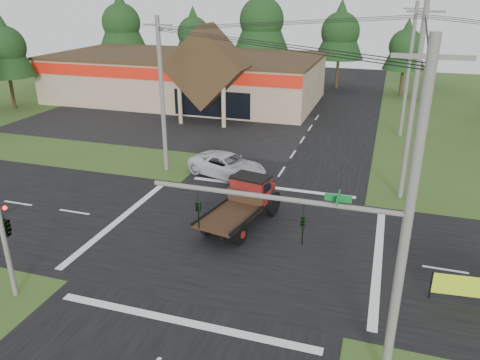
% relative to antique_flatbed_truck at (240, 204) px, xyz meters
% --- Properties ---
extents(ground, '(120.00, 120.00, 0.00)m').
position_rel_antique_flatbed_truck_xyz_m(ground, '(0.34, -1.38, -1.26)').
color(ground, '#2E4A1A').
rests_on(ground, ground).
extents(road_ns, '(12.00, 120.00, 0.02)m').
position_rel_antique_flatbed_truck_xyz_m(road_ns, '(0.34, -1.38, -1.25)').
color(road_ns, black).
rests_on(road_ns, ground).
extents(road_ew, '(120.00, 12.00, 0.02)m').
position_rel_antique_flatbed_truck_xyz_m(road_ew, '(0.34, -1.38, -1.25)').
color(road_ew, black).
rests_on(road_ew, ground).
extents(parking_apron, '(28.00, 14.00, 0.02)m').
position_rel_antique_flatbed_truck_xyz_m(parking_apron, '(-13.66, 17.62, -1.24)').
color(parking_apron, black).
rests_on(parking_apron, ground).
extents(cvs_building, '(30.40, 18.20, 9.19)m').
position_rel_antique_flatbed_truck_xyz_m(cvs_building, '(-15.37, 28.19, 1.52)').
color(cvs_building, gray).
rests_on(cvs_building, ground).
extents(traffic_signal_mast, '(8.12, 0.24, 7.00)m').
position_rel_antique_flatbed_truck_xyz_m(traffic_signal_mast, '(6.16, -8.88, 3.17)').
color(traffic_signal_mast, '#595651').
rests_on(traffic_signal_mast, ground).
extents(traffic_signal_corner, '(0.53, 2.48, 4.40)m').
position_rel_antique_flatbed_truck_xyz_m(traffic_signal_corner, '(-7.16, -8.70, 2.27)').
color(traffic_signal_corner, '#595651').
rests_on(traffic_signal_corner, ground).
extents(utility_pole_nr, '(2.00, 0.30, 11.00)m').
position_rel_antique_flatbed_truck_xyz_m(utility_pole_nr, '(7.84, -8.88, 4.38)').
color(utility_pole_nr, '#595651').
rests_on(utility_pole_nr, ground).
extents(utility_pole_nw, '(2.00, 0.30, 10.50)m').
position_rel_antique_flatbed_truck_xyz_m(utility_pole_nw, '(-7.66, 6.62, 4.13)').
color(utility_pole_nw, '#595651').
rests_on(utility_pole_nw, ground).
extents(utility_pole_ne, '(2.00, 0.30, 11.50)m').
position_rel_antique_flatbed_truck_xyz_m(utility_pole_ne, '(8.34, 6.62, 4.63)').
color(utility_pole_ne, '#595651').
rests_on(utility_pole_ne, ground).
extents(utility_pole_n, '(2.00, 0.30, 11.20)m').
position_rel_antique_flatbed_truck_xyz_m(utility_pole_n, '(8.34, 20.62, 4.48)').
color(utility_pole_n, '#595651').
rests_on(utility_pole_n, ground).
extents(tree_row_a, '(6.72, 6.72, 12.12)m').
position_rel_antique_flatbed_truck_xyz_m(tree_row_a, '(-29.66, 38.62, 6.79)').
color(tree_row_a, '#332316').
rests_on(tree_row_a, ground).
extents(tree_row_b, '(5.60, 5.60, 10.10)m').
position_rel_antique_flatbed_truck_xyz_m(tree_row_b, '(-19.66, 40.62, 5.45)').
color(tree_row_b, '#332316').
rests_on(tree_row_b, ground).
extents(tree_row_c, '(7.28, 7.28, 13.13)m').
position_rel_antique_flatbed_truck_xyz_m(tree_row_c, '(-9.66, 39.62, 7.46)').
color(tree_row_c, '#332316').
rests_on(tree_row_c, ground).
extents(tree_row_d, '(6.16, 6.16, 11.11)m').
position_rel_antique_flatbed_truck_xyz_m(tree_row_d, '(0.34, 40.62, 6.12)').
color(tree_row_d, '#332316').
rests_on(tree_row_d, ground).
extents(tree_row_e, '(5.04, 5.04, 9.09)m').
position_rel_antique_flatbed_truck_xyz_m(tree_row_e, '(8.34, 38.62, 4.77)').
color(tree_row_e, '#332316').
rests_on(tree_row_e, ground).
extents(tree_side_w, '(5.60, 5.60, 10.10)m').
position_rel_antique_flatbed_truck_xyz_m(tree_side_w, '(-31.66, 18.62, 5.45)').
color(tree_side_w, '#332316').
rests_on(tree_side_w, ground).
extents(antique_flatbed_truck, '(3.45, 6.36, 2.52)m').
position_rel_antique_flatbed_truck_xyz_m(antique_flatbed_truck, '(0.00, 0.00, 0.00)').
color(antique_flatbed_truck, '#50100B').
rests_on(antique_flatbed_truck, ground).
extents(roadside_banner, '(3.84, 0.47, 1.31)m').
position_rel_antique_flatbed_truck_xyz_m(roadside_banner, '(11.35, -3.71, -0.60)').
color(roadside_banner, '#A9D61C').
rests_on(roadside_banner, ground).
extents(white_pickup, '(6.15, 4.28, 1.56)m').
position_rel_antique_flatbed_truck_xyz_m(white_pickup, '(-3.08, 6.76, -0.48)').
color(white_pickup, silver).
rests_on(white_pickup, ground).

